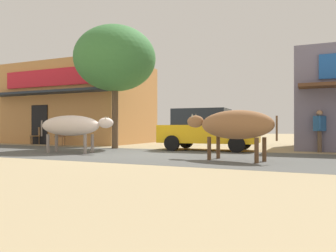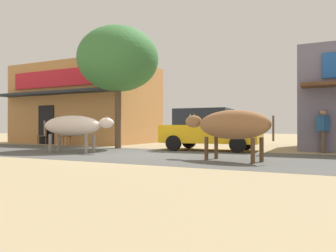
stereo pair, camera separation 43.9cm
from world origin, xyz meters
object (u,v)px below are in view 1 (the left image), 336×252
roadside_tree (115,59)px  cow_far_dark (234,125)px  parked_hatchback_car (207,129)px  cafe_chair_near_tree (36,135)px  pedestrian_by_shop (320,128)px  cow_near_brown (72,126)px  cafe_chair_by_doorway (61,135)px

roadside_tree → cow_far_dark: 7.22m
parked_hatchback_car → roadside_tree: bearing=-171.9°
roadside_tree → parked_hatchback_car: (3.94, 0.56, -3.02)m
cow_far_dark → cafe_chair_near_tree: cow_far_dark is taller
roadside_tree → pedestrian_by_shop: (8.03, 1.12, -2.97)m
parked_hatchback_car → cow_far_dark: parked_hatchback_car is taller
cow_near_brown → cow_far_dark: size_ratio=1.05×
cow_near_brown → pedestrian_by_shop: bearing=25.6°
roadside_tree → cow_near_brown: (-0.03, -2.73, -2.90)m
parked_hatchback_car → cow_near_brown: parked_hatchback_car is taller
roadside_tree → pedestrian_by_shop: roadside_tree is taller
roadside_tree → pedestrian_by_shop: 8.63m
roadside_tree → cow_near_brown: roadside_tree is taller
parked_hatchback_car → cafe_chair_near_tree: 9.63m
pedestrian_by_shop → cafe_chair_by_doorway: bearing=-177.7°
pedestrian_by_shop → cow_near_brown: bearing=-154.4°
cow_far_dark → cafe_chair_by_doorway: 10.16m
cafe_chair_near_tree → parked_hatchback_car: bearing=-3.3°
roadside_tree → cow_far_dark: size_ratio=1.96×
roadside_tree → parked_hatchback_car: size_ratio=1.36×
parked_hatchback_car → pedestrian_by_shop: bearing=7.8°
parked_hatchback_car → cow_near_brown: bearing=-140.3°
pedestrian_by_shop → cafe_chair_by_doorway: pedestrian_by_shop is taller
roadside_tree → cafe_chair_by_doorway: 4.95m
cow_near_brown → pedestrian_by_shop: pedestrian_by_shop is taller
cow_far_dark → parked_hatchback_car: bearing=117.4°
parked_hatchback_car → cafe_chair_by_doorway: 7.54m
cow_near_brown → cafe_chair_by_doorway: size_ratio=3.08×
pedestrian_by_shop → cafe_chair_near_tree: (-13.69, -0.01, -0.38)m
cafe_chair_by_doorway → pedestrian_by_shop: bearing=2.3°
cow_near_brown → parked_hatchback_car: bearing=39.7°
cow_near_brown → cafe_chair_by_doorway: (-3.56, 3.39, -0.44)m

